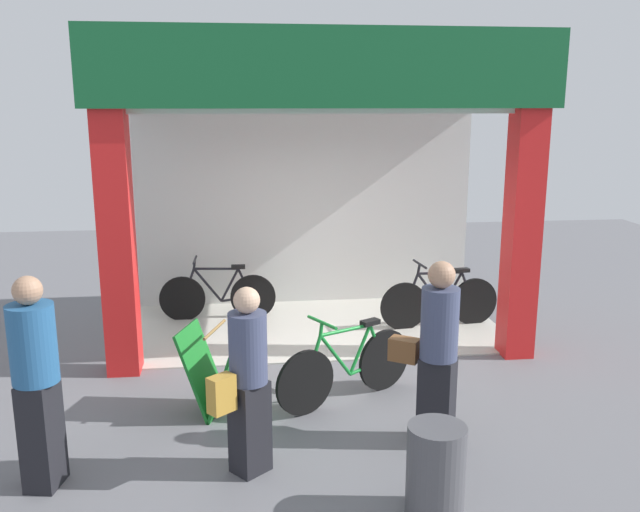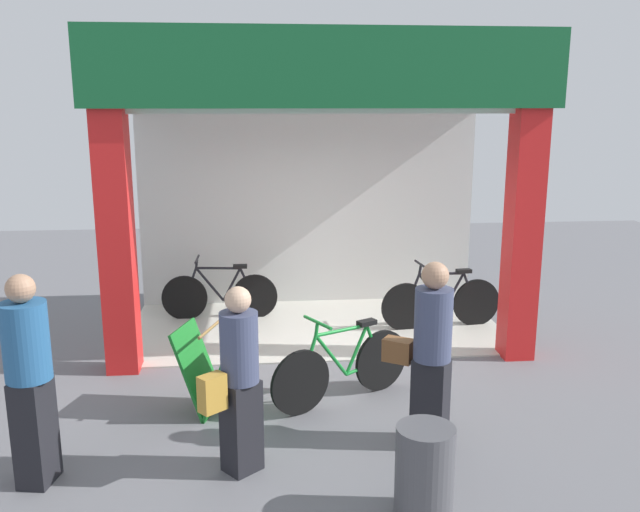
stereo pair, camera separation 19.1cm
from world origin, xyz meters
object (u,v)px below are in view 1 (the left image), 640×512
(bicycle_inside_1, at_px, (440,301))
(bicycle_parked_0, at_px, (347,367))
(pedestrian_2, at_px, (36,380))
(bicycle_inside_0, at_px, (218,295))
(pedestrian_1, at_px, (437,351))
(trash_bin, at_px, (436,471))
(pedestrian_0, at_px, (247,381))
(sandwich_board_sign, at_px, (216,371))

(bicycle_inside_1, height_order, bicycle_parked_0, bicycle_parked_0)
(bicycle_parked_0, relative_size, pedestrian_2, 0.86)
(bicycle_inside_0, xyz_separation_m, bicycle_inside_1, (3.01, -0.68, 0.01))
(pedestrian_1, height_order, trash_bin, pedestrian_1)
(bicycle_inside_1, height_order, pedestrian_0, pedestrian_0)
(bicycle_inside_0, bearing_deg, pedestrian_1, -61.57)
(pedestrian_0, relative_size, trash_bin, 2.24)
(pedestrian_1, bearing_deg, bicycle_inside_1, 72.58)
(bicycle_inside_0, relative_size, pedestrian_2, 0.93)
(trash_bin, bearing_deg, bicycle_inside_0, 109.72)
(bicycle_inside_1, height_order, sandwich_board_sign, bicycle_inside_1)
(bicycle_inside_0, height_order, pedestrian_0, pedestrian_0)
(pedestrian_1, height_order, pedestrian_2, pedestrian_2)
(bicycle_parked_0, bearing_deg, pedestrian_0, -129.17)
(bicycle_inside_1, bearing_deg, sandwich_board_sign, -142.26)
(sandwich_board_sign, relative_size, pedestrian_2, 0.51)
(bicycle_inside_0, xyz_separation_m, pedestrian_1, (2.04, -3.77, 0.51))
(bicycle_inside_1, bearing_deg, pedestrian_1, -107.42)
(bicycle_inside_0, distance_m, trash_bin, 5.15)
(pedestrian_2, relative_size, trash_bin, 2.45)
(bicycle_inside_1, relative_size, bicycle_parked_0, 1.12)
(sandwich_board_sign, xyz_separation_m, pedestrian_1, (1.97, -0.81, 0.43))
(pedestrian_0, bearing_deg, pedestrian_1, 10.97)
(pedestrian_1, relative_size, pedestrian_2, 0.97)
(sandwich_board_sign, height_order, pedestrian_2, pedestrian_2)
(trash_bin, bearing_deg, pedestrian_2, 166.16)
(sandwich_board_sign, bearing_deg, trash_bin, -48.70)
(pedestrian_0, height_order, pedestrian_1, pedestrian_1)
(sandwich_board_sign, xyz_separation_m, trash_bin, (1.67, -1.90, -0.08))
(pedestrian_0, distance_m, trash_bin, 1.63)
(sandwich_board_sign, distance_m, pedestrian_1, 2.17)
(bicycle_parked_0, bearing_deg, bicycle_inside_1, 53.13)
(bicycle_parked_0, distance_m, pedestrian_1, 1.24)
(bicycle_inside_1, distance_m, pedestrian_2, 5.50)
(sandwich_board_sign, bearing_deg, pedestrian_2, -138.90)
(bicycle_inside_0, relative_size, pedestrian_0, 1.02)
(bicycle_inside_1, bearing_deg, pedestrian_0, -127.73)
(bicycle_inside_1, xyz_separation_m, pedestrian_1, (-0.97, -3.09, 0.50))
(bicycle_inside_0, xyz_separation_m, pedestrian_2, (-1.26, -4.11, 0.55))
(bicycle_inside_0, bearing_deg, bicycle_inside_1, -12.76)
(pedestrian_0, relative_size, pedestrian_1, 0.95)
(bicycle_parked_0, xyz_separation_m, sandwich_board_sign, (-1.32, -0.11, 0.07))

